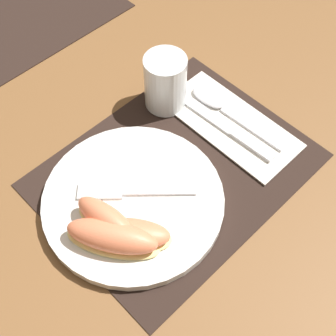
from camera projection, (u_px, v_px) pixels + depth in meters
The scene contains 12 objects.
ground_plane at pixel (176, 170), 0.74m from camera, with size 3.00×3.00×0.00m, color brown.
placemat at pixel (176, 170), 0.74m from camera, with size 0.41×0.32×0.00m.
placemat_far at pixel (9, 14), 0.95m from camera, with size 0.41×0.32×0.00m.
plate at pixel (134, 201), 0.70m from camera, with size 0.27×0.27×0.02m.
juice_glass at pixel (165, 85), 0.78m from camera, with size 0.07×0.07×0.10m.
napkin at pixel (230, 123), 0.79m from camera, with size 0.11×0.24×0.00m.
knife at pixel (226, 127), 0.78m from camera, with size 0.03×0.21×0.01m.
spoon at pixel (220, 105), 0.80m from camera, with size 0.04×0.19×0.01m.
fork at pixel (127, 191), 0.70m from camera, with size 0.14×0.14×0.00m.
citrus_wedge_0 at pixel (107, 220), 0.65m from camera, with size 0.06×0.11×0.04m.
citrus_wedge_1 at pixel (112, 237), 0.64m from camera, with size 0.11×0.14×0.04m.
citrus_wedge_2 at pixel (128, 234), 0.65m from camera, with size 0.12×0.12×0.03m.
Camera 1 is at (-0.30, -0.28, 0.62)m, focal length 50.00 mm.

